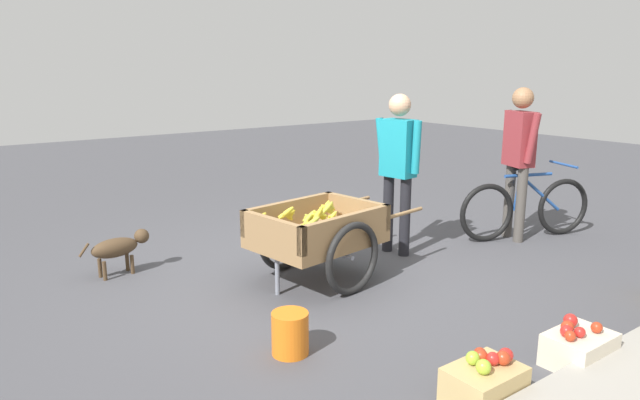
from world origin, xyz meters
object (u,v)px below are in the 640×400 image
(dog, at_px, (119,247))
(apple_crate, at_px, (485,382))
(mixed_fruit_crate, at_px, (579,348))
(plastic_bucket, at_px, (290,333))
(cyclist_person, at_px, (519,149))
(vendor_person, at_px, (398,160))
(fruit_cart, at_px, (317,234))
(bicycle, at_px, (526,208))

(dog, bearing_deg, apple_crate, 107.07)
(mixed_fruit_crate, bearing_deg, apple_crate, -6.03)
(plastic_bucket, bearing_deg, apple_crate, 117.10)
(plastic_bucket, xyz_separation_m, apple_crate, (-0.59, 1.15, -0.02))
(cyclist_person, bearing_deg, plastic_bucket, 11.99)
(plastic_bucket, bearing_deg, mixed_fruit_crate, 139.11)
(cyclist_person, bearing_deg, vendor_person, -16.39)
(fruit_cart, distance_m, cyclist_person, 2.64)
(fruit_cart, bearing_deg, cyclist_person, 174.20)
(vendor_person, distance_m, dog, 2.84)
(fruit_cart, distance_m, dog, 1.86)
(vendor_person, relative_size, bicycle, 1.05)
(bicycle, relative_size, plastic_bucket, 5.32)
(dog, relative_size, mixed_fruit_crate, 1.53)
(dog, bearing_deg, plastic_bucket, 101.36)
(bicycle, xyz_separation_m, mixed_fruit_crate, (2.22, 1.94, -0.23))
(cyclist_person, bearing_deg, bicycle, 159.82)
(bicycle, bearing_deg, apple_crate, 31.09)
(vendor_person, height_order, plastic_bucket, vendor_person)
(dog, distance_m, mixed_fruit_crate, 3.95)
(fruit_cart, height_order, mixed_fruit_crate, fruit_cart)
(plastic_bucket, bearing_deg, cyclist_person, -168.01)
(mixed_fruit_crate, bearing_deg, fruit_cart, -77.84)
(vendor_person, distance_m, mixed_fruit_crate, 2.64)
(cyclist_person, bearing_deg, apple_crate, 33.05)
(fruit_cart, xyz_separation_m, mixed_fruit_crate, (-0.48, 2.25, -0.32))
(dog, bearing_deg, vendor_person, 157.30)
(mixed_fruit_crate, bearing_deg, dog, -61.50)
(vendor_person, distance_m, cyclist_person, 1.48)
(cyclist_person, distance_m, dog, 4.29)
(vendor_person, relative_size, apple_crate, 3.75)
(vendor_person, distance_m, apple_crate, 2.89)
(bicycle, xyz_separation_m, plastic_bucket, (3.65, 0.69, -0.20))
(dog, bearing_deg, fruit_cart, 138.92)
(vendor_person, bearing_deg, bicycle, 163.26)
(fruit_cart, distance_m, plastic_bucket, 1.41)
(fruit_cart, xyz_separation_m, apple_crate, (0.36, 2.16, -0.31))
(vendor_person, height_order, cyclist_person, cyclist_person)
(bicycle, height_order, cyclist_person, cyclist_person)
(fruit_cart, bearing_deg, plastic_bucket, 46.59)
(bicycle, distance_m, cyclist_person, 0.69)
(cyclist_person, bearing_deg, fruit_cart, -5.80)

